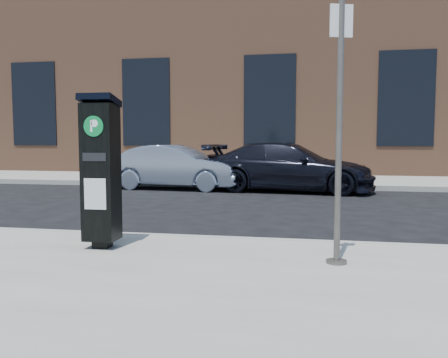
% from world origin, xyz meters
% --- Properties ---
extents(ground, '(120.00, 120.00, 0.00)m').
position_xyz_m(ground, '(0.00, 0.00, 0.00)').
color(ground, black).
rests_on(ground, ground).
extents(sidewalk_far, '(60.00, 12.00, 0.15)m').
position_xyz_m(sidewalk_far, '(0.00, 14.00, 0.07)').
color(sidewalk_far, gray).
rests_on(sidewalk_far, ground).
extents(curb_near, '(60.00, 0.12, 0.16)m').
position_xyz_m(curb_near, '(0.00, -0.02, 0.07)').
color(curb_near, '#9E9B93').
rests_on(curb_near, ground).
extents(curb_far, '(60.00, 0.12, 0.16)m').
position_xyz_m(curb_far, '(0.00, 8.02, 0.07)').
color(curb_far, '#9E9B93').
rests_on(curb_far, ground).
extents(building, '(28.00, 10.05, 8.25)m').
position_xyz_m(building, '(-0.00, 17.00, 4.15)').
color(building, '#8D5B40').
rests_on(building, ground).
extents(parking_kiosk, '(0.45, 0.40, 1.93)m').
position_xyz_m(parking_kiosk, '(-0.93, -0.92, 1.14)').
color(parking_kiosk, black).
rests_on(parking_kiosk, sidewalk_near).
extents(sign_pole, '(0.24, 0.23, 2.86)m').
position_xyz_m(sign_pole, '(1.96, -1.16, 1.57)').
color(sign_pole, '#58544E').
rests_on(sign_pole, sidewalk_near).
extents(bike_rack, '(0.64, 0.26, 0.66)m').
position_xyz_m(bike_rack, '(-1.20, -0.40, 0.47)').
color(bike_rack, black).
rests_on(bike_rack, sidewalk_near).
extents(car_silver, '(4.16, 1.73, 1.34)m').
position_xyz_m(car_silver, '(-2.41, 7.40, 0.67)').
color(car_silver, gray).
rests_on(car_silver, ground).
extents(car_dark, '(5.03, 2.45, 1.41)m').
position_xyz_m(car_dark, '(1.00, 7.40, 0.71)').
color(car_dark, black).
rests_on(car_dark, ground).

